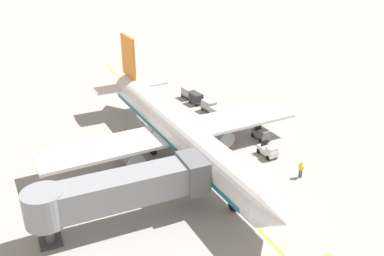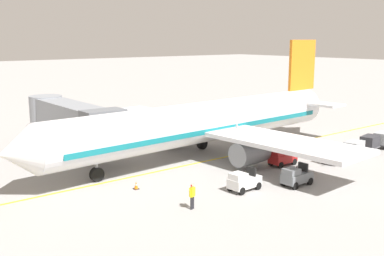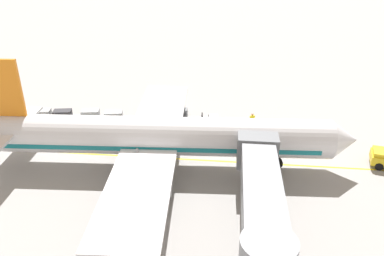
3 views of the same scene
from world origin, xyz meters
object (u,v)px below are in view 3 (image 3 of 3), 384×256
at_px(jet_bridge, 261,197).
at_px(ground_crew_loader, 252,119).
at_px(baggage_cart_tail_end, 42,115).
at_px(safety_cone_nose_left, 261,147).
at_px(baggage_cart_front, 114,116).
at_px(baggage_tug_lead, 178,114).
at_px(baggage_tug_trailing, 209,121).
at_px(ground_crew_wing_walker, 134,139).
at_px(parked_airliner, 159,137).
at_px(baggage_cart_third_in_train, 63,115).
at_px(baggage_cart_second_in_train, 91,115).
at_px(baggage_tug_spare, 143,128).

distance_m(jet_bridge, ground_crew_loader, 18.92).
distance_m(jet_bridge, baggage_cart_tail_end, 30.79).
height_order(jet_bridge, safety_cone_nose_left, jet_bridge).
distance_m(jet_bridge, baggage_cart_front, 24.34).
bearing_deg(baggage_tug_lead, baggage_tug_trailing, 67.52).
relative_size(baggage_cart_tail_end, safety_cone_nose_left, 5.04).
bearing_deg(ground_crew_loader, ground_crew_wing_walker, -63.56).
bearing_deg(parked_airliner, jet_bridge, 45.70).
relative_size(baggage_cart_third_in_train, ground_crew_wing_walker, 1.76).
distance_m(baggage_cart_second_in_train, ground_crew_loader, 19.55).
xyz_separation_m(parked_airliner, ground_crew_wing_walker, (-3.41, -3.49, -2.23)).
xyz_separation_m(jet_bridge, ground_crew_loader, (-18.75, 0.16, -2.50)).
xyz_separation_m(jet_bridge, baggage_cart_tail_end, (-17.38, -25.30, -2.51)).
bearing_deg(ground_crew_wing_walker, baggage_cart_front, -144.94).
height_order(baggage_tug_lead, baggage_cart_second_in_train, baggage_tug_lead).
bearing_deg(safety_cone_nose_left, jet_bridge, -3.95).
distance_m(baggage_cart_tail_end, safety_cone_nose_left, 26.56).
bearing_deg(baggage_tug_trailing, baggage_tug_lead, -112.48).
bearing_deg(baggage_cart_front, baggage_tug_lead, 105.15).
xyz_separation_m(baggage_tug_lead, ground_crew_loader, (1.06, 9.03, 0.24)).
relative_size(baggage_tug_lead, ground_crew_loader, 1.49).
xyz_separation_m(parked_airliner, baggage_tug_lead, (-10.85, 0.31, -2.47)).
bearing_deg(baggage_cart_third_in_train, parked_airliner, 57.77).
height_order(baggage_tug_trailing, baggage_cart_third_in_train, baggage_tug_trailing).
bearing_deg(baggage_tug_lead, baggage_cart_third_in_train, -80.51).
bearing_deg(baggage_cart_front, baggage_cart_third_in_train, -87.59).
height_order(baggage_cart_front, ground_crew_loader, ground_crew_loader).
relative_size(jet_bridge, safety_cone_nose_left, 26.15).
bearing_deg(baggage_tug_lead, baggage_cart_second_in_train, -79.78).
relative_size(jet_bridge, ground_crew_wing_walker, 9.13).
height_order(parked_airliner, baggage_cart_tail_end, parked_airliner).
distance_m(baggage_tug_trailing, baggage_cart_third_in_train, 17.74).
xyz_separation_m(baggage_tug_spare, ground_crew_loader, (-3.28, 12.50, 0.24)).
distance_m(parked_airliner, baggage_tug_lead, 11.14).
xyz_separation_m(baggage_tug_lead, baggage_cart_front, (2.05, -7.58, 0.24)).
distance_m(parked_airliner, ground_crew_loader, 13.71).
bearing_deg(baggage_tug_lead, parked_airliner, -1.62).
bearing_deg(baggage_cart_third_in_train, jet_bridge, 52.40).
height_order(baggage_tug_lead, safety_cone_nose_left, baggage_tug_lead).
height_order(baggage_cart_front, ground_crew_wing_walker, ground_crew_wing_walker).
xyz_separation_m(parked_airliner, baggage_cart_front, (-8.80, -7.27, -2.24)).
bearing_deg(baggage_cart_front, jet_bridge, 42.81).
distance_m(baggage_cart_front, baggage_cart_tail_end, 8.85).
xyz_separation_m(jet_bridge, baggage_tug_lead, (-19.81, -8.87, -2.74)).
bearing_deg(baggage_tug_trailing, ground_crew_loader, 96.00).
distance_m(baggage_tug_lead, ground_crew_loader, 9.10).
bearing_deg(ground_crew_loader, safety_cone_nose_left, 7.54).
bearing_deg(baggage_tug_trailing, baggage_cart_second_in_train, -88.85).
distance_m(baggage_cart_third_in_train, baggage_cart_tail_end, 2.58).
relative_size(ground_crew_loader, safety_cone_nose_left, 2.86).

